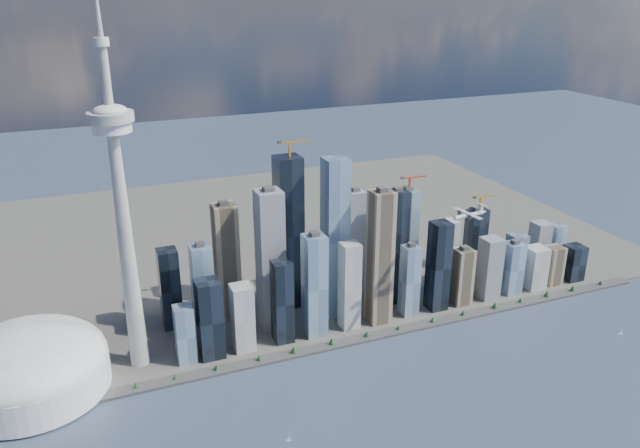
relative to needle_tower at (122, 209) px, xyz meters
name	(u,v)px	position (x,y,z in m)	size (l,w,h in m)	color
seawall	(350,341)	(300.00, -60.00, -233.84)	(1100.00, 22.00, 4.00)	#383838
land	(262,237)	(300.00, 390.00, -234.34)	(1400.00, 900.00, 3.00)	#4C4C47
shoreline_trees	(350,337)	(300.00, -60.00, -227.06)	(960.53, 7.20, 8.80)	#3F2D1E
skyscraper_cluster	(362,261)	(359.61, 26.81, -148.19)	(736.00, 142.00, 280.88)	black
needle_tower	(122,209)	(0.00, 0.00, 0.00)	(56.00, 56.00, 550.50)	#9F9F9A
dome_stadium	(29,366)	(-140.00, -10.00, -196.40)	(200.00, 200.00, 86.00)	silver
airplane	(469,215)	(458.99, -109.97, -34.62)	(61.69, 54.68, 15.03)	silver
sailboat_west	(289,439)	(142.63, -229.37, -232.84)	(6.64, 3.73, 9.36)	white
sailboat_east	(621,332)	(697.69, -196.55, -232.49)	(7.37, 4.25, 10.43)	white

